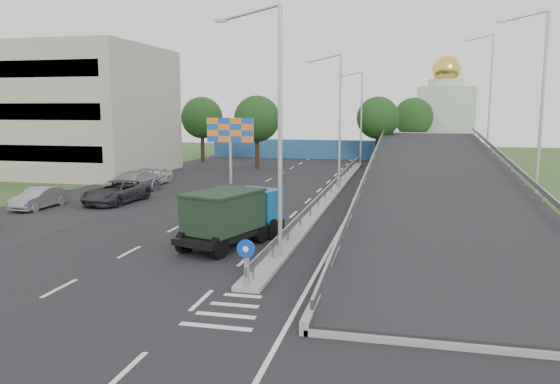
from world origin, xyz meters
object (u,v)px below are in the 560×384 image
(church, at_px, (444,116))
(sign_bollard, at_px, (246,263))
(lamp_post_near, at_px, (275,120))
(parked_car_d, at_px, (131,183))
(lamp_post_far, at_px, (360,113))
(parked_car_b, at_px, (39,198))
(billboard, at_px, (230,134))
(lamp_post_mid, at_px, (337,115))
(parked_car_e, at_px, (155,176))
(dump_truck, at_px, (233,214))
(parked_car_c, at_px, (116,192))

(church, bearing_deg, sign_bollard, -99.81)
(lamp_post_near, bearing_deg, parked_car_d, 133.62)
(lamp_post_far, xyz_separation_m, parked_car_b, (-17.37, -31.52, -5.12))
(lamp_post_far, bearing_deg, billboard, -116.84)
(billboard, bearing_deg, church, 59.30)
(lamp_post_mid, xyz_separation_m, parked_car_e, (-15.14, 0.27, -5.07))
(billboard, bearing_deg, lamp_post_far, 63.16)
(lamp_post_near, distance_m, dump_truck, 5.61)
(sign_bollard, relative_size, parked_car_e, 0.38)
(parked_car_d, bearing_deg, lamp_post_near, -40.08)
(church, relative_size, dump_truck, 2.19)
(parked_car_b, height_order, parked_car_e, parked_car_e)
(lamp_post_far, relative_size, parked_car_d, 1.82)
(lamp_post_mid, relative_size, dump_truck, 1.60)
(parked_car_d, bearing_deg, sign_bollard, -46.54)
(lamp_post_mid, xyz_separation_m, billboard, (-9.11, 2.00, -1.62))
(parked_car_d, bearing_deg, dump_truck, -40.79)
(parked_car_b, bearing_deg, sign_bollard, -32.82)
(parked_car_c, bearing_deg, church, 65.07)
(sign_bollard, relative_size, lamp_post_near, 0.17)
(lamp_post_near, xyz_separation_m, parked_car_c, (-13.65, 11.33, -5.05))
(sign_bollard, bearing_deg, parked_car_b, 144.52)
(sign_bollard, distance_m, parked_car_c, 20.32)
(lamp_post_far, distance_m, parked_car_c, 32.16)
(parked_car_b, relative_size, parked_car_c, 0.76)
(church, distance_m, parked_car_d, 45.97)
(lamp_post_far, bearing_deg, parked_car_d, -120.86)
(lamp_post_far, height_order, parked_car_d, lamp_post_far)
(billboard, height_order, parked_car_e, billboard)
(dump_truck, bearing_deg, billboard, 126.46)
(parked_car_d, bearing_deg, lamp_post_far, 65.44)
(parked_car_b, xyz_separation_m, parked_car_d, (2.68, 6.93, 0.12))
(sign_bollard, relative_size, dump_truck, 0.27)
(lamp_post_mid, xyz_separation_m, parked_car_d, (-14.69, -4.59, -5.00))
(lamp_post_near, relative_size, dump_truck, 1.60)
(dump_truck, xyz_separation_m, parked_car_c, (-11.06, 8.94, -0.69))
(lamp_post_far, height_order, parked_car_c, lamp_post_far)
(lamp_post_near, height_order, dump_truck, lamp_post_near)
(lamp_post_near, relative_size, parked_car_d, 1.82)
(lamp_post_far, xyz_separation_m, billboard, (-9.11, -18.00, -1.62))
(church, height_order, dump_truck, church)
(parked_car_d, height_order, parked_car_e, parked_car_d)
(lamp_post_far, bearing_deg, lamp_post_near, -90.00)
(church, relative_size, billboard, 2.51)
(lamp_post_near, distance_m, parked_car_c, 18.44)
(sign_bollard, distance_m, dump_truck, 6.70)
(lamp_post_far, height_order, billboard, lamp_post_far)
(parked_car_b, relative_size, parked_car_e, 0.96)
(lamp_post_far, height_order, dump_truck, lamp_post_far)
(lamp_post_near, distance_m, church, 54.90)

